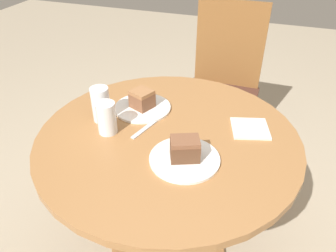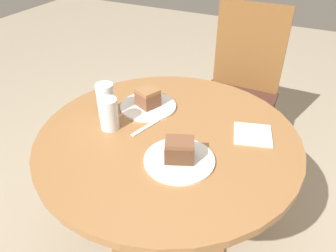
% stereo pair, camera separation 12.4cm
% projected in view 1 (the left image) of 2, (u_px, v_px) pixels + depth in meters
% --- Properties ---
extents(ground_plane, '(8.00, 8.00, 0.00)m').
position_uv_depth(ground_plane, '(168.00, 249.00, 1.67)').
color(ground_plane, tan).
extents(table, '(1.01, 1.01, 0.72)m').
position_uv_depth(table, '(168.00, 170.00, 1.36)').
color(table, '#9E6B3D').
rests_on(table, ground_plane).
extents(chair, '(0.46, 0.44, 0.99)m').
position_uv_depth(chair, '(222.00, 84.00, 2.08)').
color(chair, brown).
rests_on(chair, ground_plane).
extents(plate_near, '(0.24, 0.24, 0.01)m').
position_uv_depth(plate_near, '(143.00, 108.00, 1.41)').
color(plate_near, white).
rests_on(plate_near, table).
extents(plate_far, '(0.25, 0.25, 0.01)m').
position_uv_depth(plate_far, '(185.00, 159.00, 1.13)').
color(plate_far, white).
rests_on(plate_far, table).
extents(cake_slice_near, '(0.11, 0.11, 0.08)m').
position_uv_depth(cake_slice_near, '(142.00, 99.00, 1.39)').
color(cake_slice_near, brown).
rests_on(cake_slice_near, plate_near).
extents(cake_slice_far, '(0.12, 0.10, 0.08)m').
position_uv_depth(cake_slice_far, '(185.00, 149.00, 1.11)').
color(cake_slice_far, brown).
rests_on(cake_slice_far, plate_far).
extents(glass_lemonade, '(0.07, 0.07, 0.14)m').
position_uv_depth(glass_lemonade, '(101.00, 106.00, 1.31)').
color(glass_lemonade, beige).
rests_on(glass_lemonade, table).
extents(glass_water, '(0.07, 0.07, 0.13)m').
position_uv_depth(glass_water, '(107.00, 120.00, 1.24)').
color(glass_water, silver).
rests_on(glass_water, table).
extents(napkin_stack, '(0.18, 0.18, 0.01)m').
position_uv_depth(napkin_stack, '(250.00, 128.00, 1.29)').
color(napkin_stack, silver).
rests_on(napkin_stack, table).
extents(fork, '(0.07, 0.17, 0.00)m').
position_uv_depth(fork, '(147.00, 127.00, 1.29)').
color(fork, silver).
rests_on(fork, table).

